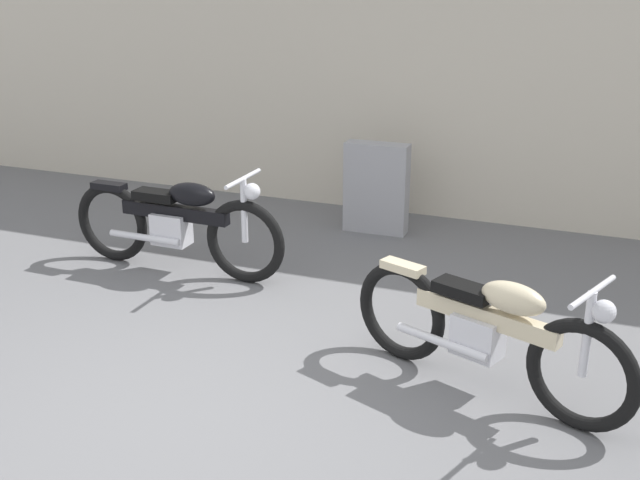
{
  "coord_description": "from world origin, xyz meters",
  "views": [
    {
      "loc": [
        2.27,
        -3.52,
        2.62
      ],
      "look_at": [
        0.2,
        1.76,
        0.55
      ],
      "focal_mm": 43.96,
      "sensor_mm": 36.0,
      "label": 1
    }
  ],
  "objects": [
    {
      "name": "motorcycle_cream",
      "position": [
        1.64,
        0.93,
        0.43
      ],
      "size": [
        1.88,
        0.88,
        0.89
      ],
      "rotation": [
        0.0,
        0.0,
        -0.36
      ],
      "color": "black",
      "rests_on": "ground_plane"
    },
    {
      "name": "building_wall",
      "position": [
        0.0,
        4.46,
        1.6
      ],
      "size": [
        18.0,
        0.3,
        3.2
      ],
      "primitive_type": "cube",
      "color": "beige",
      "rests_on": "ground_plane"
    },
    {
      "name": "ground_plane",
      "position": [
        0.0,
        0.0,
        0.0
      ],
      "size": [
        40.0,
        40.0,
        0.0
      ],
      "primitive_type": "plane",
      "color": "slate"
    },
    {
      "name": "motorcycle_black",
      "position": [
        -1.21,
        1.98,
        0.45
      ],
      "size": [
        2.07,
        0.58,
        0.93
      ],
      "rotation": [
        0.0,
        0.0,
        -0.02
      ],
      "color": "black",
      "rests_on": "ground_plane"
    },
    {
      "name": "stone_marker",
      "position": [
        0.07,
        3.62,
        0.45
      ],
      "size": [
        0.63,
        0.21,
        0.9
      ],
      "primitive_type": "cube",
      "rotation": [
        0.0,
        0.0,
        0.02
      ],
      "color": "#9E9EA3",
      "rests_on": "ground_plane"
    }
  ]
}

